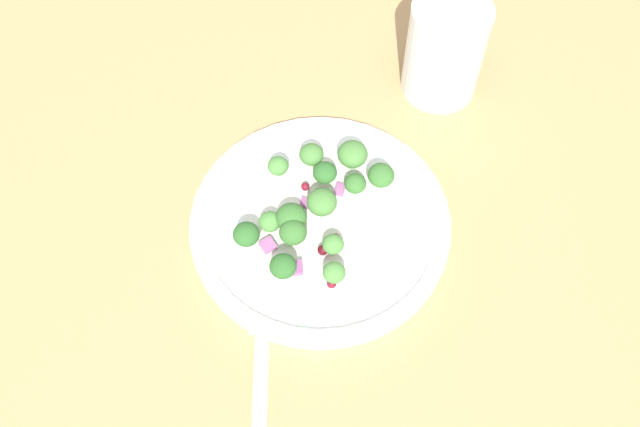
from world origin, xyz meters
TOP-DOWN VIEW (x-y plane):
  - ground_plane at (0.00, 0.00)cm, footprint 180.00×180.00cm
  - plate at (0.09, -1.78)cm, footprint 24.01×24.01cm
  - dressing_pool at (0.09, -1.78)cm, footprint 13.93×13.93cm
  - broccoli_floret_0 at (-3.86, -6.57)cm, footprint 1.97×1.97cm
  - broccoli_floret_1 at (1.24, -4.15)cm, footprint 2.82×2.82cm
  - broccoli_floret_2 at (2.95, -0.01)cm, footprint 1.93×1.93cm
  - broccoli_floret_3 at (5.77, 0.65)cm, footprint 1.99×1.99cm
  - broccoli_floret_4 at (-6.17, 0.02)cm, footprint 2.83×2.83cm
  - broccoli_floret_5 at (-4.68, 2.95)cm, footprint 2.48×2.48cm
  - broccoli_floret_6 at (-3.97, -2.17)cm, footprint 2.25×2.25cm
  - broccoli_floret_7 at (6.29, -3.70)cm, footprint 2.35×2.35cm
  - broccoli_floret_8 at (-5.57, -3.78)cm, footprint 2.31×2.31cm
  - broccoli_floret_9 at (3.92, -7.54)cm, footprint 2.37×2.37cm
  - broccoli_floret_10 at (2.81, -3.63)cm, footprint 2.46×2.46cm
  - broccoli_floret_11 at (1.83, -5.99)cm, footprint 2.03×2.03cm
  - broccoli_floret_12 at (-3.67, 0.75)cm, footprint 2.04×2.04cm
  - broccoli_floret_13 at (-0.57, -1.74)cm, footprint 2.74×2.74cm
  - cranberry_0 at (6.20, 0.54)cm, footprint 0.85×0.85cm
  - cranberry_1 at (1.69, -0.43)cm, footprint 0.76×0.76cm
  - cranberry_2 at (3.06, 0.15)cm, footprint 0.90×0.90cm
  - cranberry_3 at (-2.93, -3.81)cm, footprint 0.80×0.80cm
  - cranberry_4 at (3.30, -0.84)cm, footprint 0.97×0.97cm
  - onion_bit_0 at (2.70, -0.30)cm, footprint 1.09×1.17cm
  - onion_bit_1 at (-3.49, -0.64)cm, footprint 1.37×0.99cm
  - onion_bit_2 at (-1.28, -3.25)cm, footprint 0.92×1.29cm
  - onion_bit_3 at (5.43, -2.77)cm, footprint 1.59×1.45cm
  - onion_bit_4 at (3.72, -5.76)cm, footprint 1.83×1.83cm
  - fork at (15.77, -3.50)cm, footprint 18.56×5.70cm
  - water_glass at (-19.33, 6.77)cm, footprint 7.81×7.81cm

SIDE VIEW (x-z plane):
  - ground_plane at x=0.00cm, z-range -2.00..0.00cm
  - fork at x=15.77cm, z-range 0.00..0.50cm
  - plate at x=0.09cm, z-range 0.01..1.71cm
  - dressing_pool at x=0.09cm, z-range 1.20..1.40cm
  - onion_bit_1 at x=-3.49cm, z-range 1.38..1.75cm
  - onion_bit_0 at x=2.70cm, z-range 1.31..1.91cm
  - cranberry_0 at x=6.20cm, z-range 1.25..2.10cm
  - cranberry_1 at x=1.69cm, z-range 1.35..2.11cm
  - onion_bit_2 at x=-1.28cm, z-range 1.53..1.99cm
  - onion_bit_4 at x=3.72cm, z-range 1.60..1.99cm
  - onion_bit_3 at x=5.43cm, z-range 1.63..2.16cm
  - cranberry_3 at x=-2.93cm, z-range 1.52..2.32cm
  - cranberry_4 at x=3.30cm, z-range 1.49..2.45cm
  - cranberry_2 at x=3.06cm, z-range 1.78..2.67cm
  - broccoli_floret_11 at x=1.83cm, z-range 1.62..3.68cm
  - broccoli_floret_12 at x=-3.67cm, z-range 1.66..3.73cm
  - broccoli_floret_2 at x=2.95cm, z-range 1.72..3.68cm
  - broccoli_floret_1 at x=1.24cm, z-range 1.59..4.44cm
  - broccoli_floret_3 at x=5.77cm, z-range 2.00..4.02cm
  - broccoli_floret_0 at x=-3.86cm, z-range 2.10..4.10cm
  - broccoli_floret_6 at x=-3.97cm, z-range 2.05..4.32cm
  - broccoli_floret_10 at x=2.81cm, z-range 2.00..4.49cm
  - broccoli_floret_5 at x=-4.68cm, z-range 2.01..4.52cm
  - broccoli_floret_8 at x=-5.57cm, z-range 2.20..4.54cm
  - broccoli_floret_7 at x=6.29cm, z-range 2.21..4.59cm
  - broccoli_floret_9 at x=3.92cm, z-range 2.21..4.62cm
  - broccoli_floret_13 at x=-0.57cm, z-range 2.16..4.93cm
  - broccoli_floret_4 at x=-6.17cm, z-range 2.24..5.10cm
  - water_glass at x=-19.33cm, z-range 0.00..10.64cm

